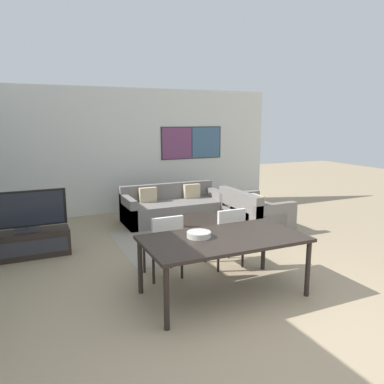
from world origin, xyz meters
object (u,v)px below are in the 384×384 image
television (25,211)px  dining_chair_left (164,243)px  sofa_side (253,214)px  fruit_bowl (199,234)px  dining_table (224,242)px  sofa_main (173,208)px  tv_console (28,244)px  dining_chair_centre (227,234)px  coffee_table (200,223)px

television → dining_chair_left: (1.66, -1.61, -0.23)m
television → sofa_side: television is taller
fruit_bowl → dining_table: bearing=-23.9°
sofa_main → fruit_bowl: (-0.98, -3.34, 0.51)m
tv_console → sofa_main: sofa_main is taller
dining_chair_centre → coffee_table: bearing=80.4°
dining_chair_centre → television: bearing=148.2°
dining_table → dining_chair_left: 0.91m
fruit_bowl → sofa_main: bearing=73.7°
sofa_side → dining_table: size_ratio=0.70×
sofa_side → dining_chair_left: (-2.42, -1.54, 0.23)m
tv_console → sofa_side: size_ratio=0.91×
tv_console → fruit_bowl: fruit_bowl is taller
sofa_side → dining_chair_left: size_ratio=1.55×
television → sofa_side: bearing=-1.1°
television → sofa_side: 4.11m
tv_console → television: (-0.00, 0.00, 0.52)m
sofa_side → dining_table: bearing=139.7°
dining_chair_left → fruit_bowl: (0.20, -0.64, 0.27)m
sofa_main → dining_chair_centre: 2.72m
sofa_main → dining_table: (-0.71, -3.46, 0.41)m
television → dining_chair_centre: size_ratio=1.36×
tv_console → dining_table: 3.22m
dining_table → sofa_main: bearing=78.5°
dining_table → dining_chair_left: bearing=122.1°
sofa_main → coffee_table: bearing=-90.0°
television → fruit_bowl: (1.86, -2.25, 0.04)m
dining_chair_left → tv_console: bearing=135.7°
sofa_main → dining_chair_left: 2.96m
television → dining_chair_centre: 3.08m
sofa_main → dining_chair_centre: (-0.23, -2.70, 0.23)m
dining_table → fruit_bowl: 0.31m
sofa_main → dining_table: size_ratio=1.09×
television → dining_chair_centre: (2.61, -1.62, -0.23)m
sofa_main → coffee_table: 1.34m
tv_console → dining_chair_centre: size_ratio=1.40×
television → coffee_table: (2.84, -0.25, -0.46)m
dining_table → dining_chair_centre: bearing=57.8°
sofa_main → dining_chair_left: bearing=-113.6°
sofa_main → sofa_side: bearing=-43.1°
sofa_main → fruit_bowl: fruit_bowl is taller
fruit_bowl → sofa_side: bearing=44.4°
television → sofa_side: size_ratio=0.88×
coffee_table → dining_table: bearing=-108.4°
tv_console → fruit_bowl: (1.86, -2.25, 0.56)m
dining_chair_left → dining_chair_centre: same height
dining_table → fruit_bowl: size_ratio=6.65×
sofa_side → dining_chair_centre: bearing=136.3°
sofa_main → sofa_side: 1.70m
sofa_main → fruit_bowl: bearing=-106.3°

